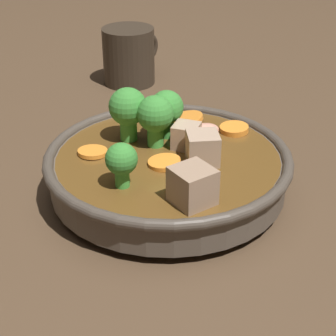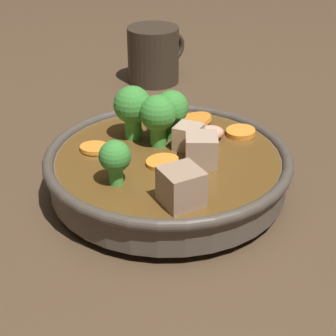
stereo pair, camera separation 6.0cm
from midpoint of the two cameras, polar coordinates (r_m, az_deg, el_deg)
name	(u,v)px [view 2 (the right image)]	position (r m, az deg, el deg)	size (l,w,h in m)	color
ground_plane	(168,193)	(0.62, 2.79, -2.60)	(3.00, 3.00, 0.00)	#4C3826
stirfry_bowl	(168,164)	(0.60, 2.83, 0.31)	(0.27, 0.27, 0.11)	#51473D
dark_mug	(154,55)	(0.91, 0.50, 11.40)	(0.11, 0.08, 0.09)	#33281E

